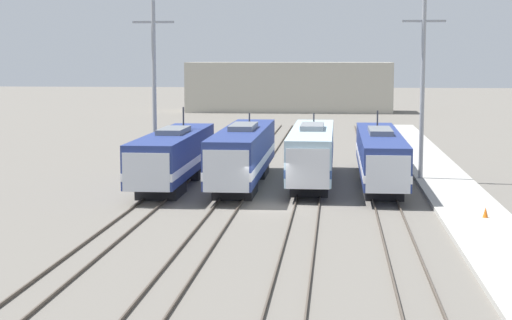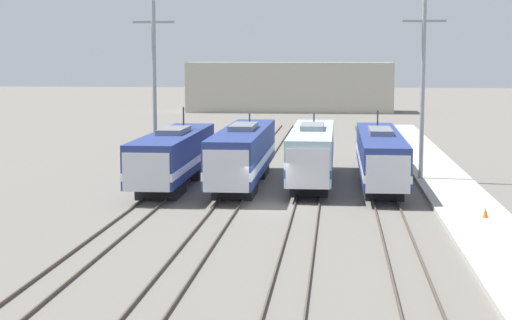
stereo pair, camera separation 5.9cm
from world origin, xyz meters
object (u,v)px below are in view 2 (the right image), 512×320
object	(u,v)px
catenary_tower_right	(423,87)
traffic_cone	(485,212)
catenary_tower_left	(154,86)
locomotive_far_left	(173,157)
locomotive_center_left	(243,155)
locomotive_far_right	(380,157)
locomotive_center_right	(312,154)

from	to	relation	value
catenary_tower_right	traffic_cone	world-z (taller)	catenary_tower_right
catenary_tower_left	traffic_cone	xyz separation A→B (m)	(21.22, -15.01, -6.19)
locomotive_far_left	locomotive_center_left	world-z (taller)	locomotive_far_left
traffic_cone	locomotive_far_left	bearing A→B (deg)	150.41
locomotive_far_left	catenary_tower_right	distance (m)	18.20
catenary_tower_right	traffic_cone	bearing A→B (deg)	-82.34
locomotive_far_right	catenary_tower_right	world-z (taller)	catenary_tower_right
locomotive_center_left	catenary_tower_right	distance (m)	13.63
locomotive_center_right	catenary_tower_left	size ratio (longest dim) A/B	1.39
locomotive_far_right	catenary_tower_left	xyz separation A→B (m)	(-16.22, 2.29, 4.70)
locomotive_center_right	locomotive_center_left	bearing A→B (deg)	-164.33
locomotive_center_left	locomotive_far_right	bearing A→B (deg)	6.55
catenary_tower_right	catenary_tower_left	bearing A→B (deg)	180.00
locomotive_center_right	locomotive_far_right	distance (m)	4.71
locomotive_center_right	locomotive_far_left	bearing A→B (deg)	-167.41
locomotive_far_left	catenary_tower_right	bearing A→B (deg)	13.67
catenary_tower_left	catenary_tower_right	bearing A→B (deg)	0.00
locomotive_center_left	locomotive_far_left	bearing A→B (deg)	-170.56
locomotive_far_right	locomotive_far_left	bearing A→B (deg)	-172.48
catenary_tower_left	traffic_cone	bearing A→B (deg)	-35.27
locomotive_far_right	catenary_tower_right	size ratio (longest dim) A/B	1.55
locomotive_far_left	catenary_tower_left	distance (m)	6.59
catenary_tower_left	catenary_tower_right	world-z (taller)	same
locomotive_far_left	locomotive_center_right	xyz separation A→B (m)	(9.40, 2.10, 0.08)
locomotive_center_left	locomotive_center_right	bearing A→B (deg)	15.67
catenary_tower_left	traffic_cone	size ratio (longest dim) A/B	23.43
locomotive_far_left	catenary_tower_right	xyz separation A→B (m)	(17.10, 4.16, 4.65)
locomotive_far_right	catenary_tower_left	distance (m)	17.04
catenary_tower_right	traffic_cone	xyz separation A→B (m)	(2.02, -15.01, -6.19)
locomotive_far_left	locomotive_far_right	distance (m)	14.23
locomotive_far_right	catenary_tower_right	xyz separation A→B (m)	(2.99, 2.29, 4.70)
catenary_tower_right	locomotive_center_right	bearing A→B (deg)	-165.04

